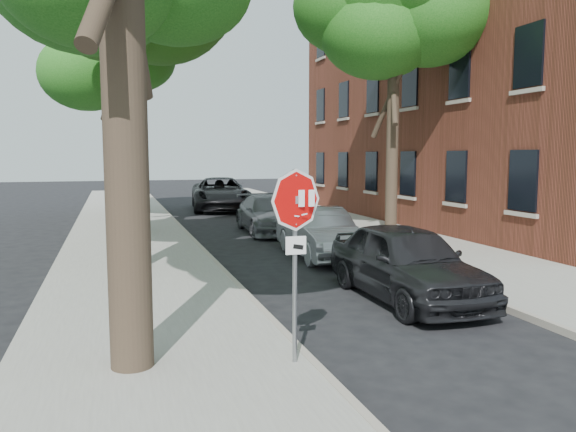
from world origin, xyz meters
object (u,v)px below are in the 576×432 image
object	(u,v)px
apartment_building	(515,46)
car_a	(406,262)
stop_sign	(296,228)
car_d	(220,194)
tree_mid_b	(123,9)
tree_far	(114,63)
car_b	(319,233)
tree_right	(393,23)
car_c	(269,214)

from	to	relation	value
apartment_building	car_a	distance (m)	17.34
stop_sign	car_d	xyz separation A→B (m)	(3.16, 22.37, -1.09)
stop_sign	tree_mid_b	distance (m)	15.48
tree_far	car_b	xyz separation A→B (m)	(5.32, -13.28, -6.51)
stop_sign	tree_right	size ratio (longest dim) A/B	0.28
car_a	car_d	bearing A→B (deg)	90.61
car_a	car_c	world-z (taller)	car_a
car_a	apartment_building	bearing A→B (deg)	44.45
tree_mid_b	car_c	size ratio (longest dim) A/B	2.18
apartment_building	tree_mid_b	distance (m)	16.43
apartment_building	tree_far	size ratio (longest dim) A/B	2.17
stop_sign	car_a	distance (m)	4.56
apartment_building	car_c	xyz separation A→B (m)	(-11.40, -0.77, -6.96)
car_b	car_d	bearing A→B (deg)	92.70
tree_mid_b	car_b	distance (m)	10.86
tree_far	car_a	world-z (taller)	tree_far
car_b	car_c	bearing A→B (deg)	92.15
tree_far	car_c	size ratio (longest dim) A/B	1.96
apartment_building	tree_right	size ratio (longest dim) A/B	2.17
tree_right	car_b	world-z (taller)	tree_right
stop_sign	tree_far	xyz separation A→B (m)	(-2.02, 21.14, 5.26)
car_c	car_b	bearing A→B (deg)	-87.50
apartment_building	tree_mid_b	xyz separation A→B (m)	(-16.42, 0.12, 0.34)
tree_mid_b	car_d	size ratio (longest dim) A/B	1.67
tree_mid_b	car_d	xyz separation A→B (m)	(4.88, 8.22, -7.13)
car_c	car_d	distance (m)	9.11
tree_mid_b	car_d	bearing A→B (deg)	59.29
apartment_building	tree_right	distance (m)	8.93
tree_mid_b	tree_far	world-z (taller)	tree_mid_b
tree_right	car_a	xyz separation A→B (m)	(-3.38, -7.22, -6.44)
tree_mid_b	tree_far	bearing A→B (deg)	92.44
tree_mid_b	car_c	bearing A→B (deg)	-10.04
apartment_building	car_a	size ratio (longest dim) A/B	4.48
car_a	car_c	bearing A→B (deg)	90.19
car_a	car_c	size ratio (longest dim) A/B	0.95
car_d	car_b	bearing A→B (deg)	-82.78
car_c	car_d	xyz separation A→B (m)	(-0.14, 9.11, 0.17)
stop_sign	tree_mid_b	world-z (taller)	tree_mid_b
tree_right	car_a	bearing A→B (deg)	-115.08
tree_far	stop_sign	bearing A→B (deg)	-84.54
tree_right	car_d	world-z (taller)	tree_right
stop_sign	car_d	distance (m)	22.62
tree_right	car_a	world-z (taller)	tree_right
car_d	tree_mid_b	bearing A→B (deg)	-114.05
car_c	tree_mid_b	bearing A→B (deg)	172.46
tree_far	tree_right	bearing A→B (deg)	-51.66
car_d	stop_sign	bearing A→B (deg)	-91.38
apartment_building	car_a	xyz separation A→B (m)	(-11.40, -11.11, -6.89)
stop_sign	car_d	bearing A→B (deg)	81.96
tree_right	car_b	bearing A→B (deg)	-146.04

